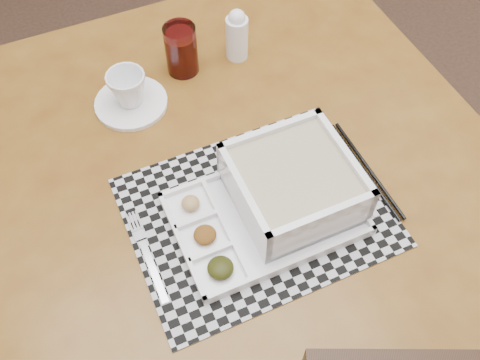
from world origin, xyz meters
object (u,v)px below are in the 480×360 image
object	(u,v)px
juice_glass	(181,51)
creamer_bottle	(237,35)
dining_table	(227,190)
serving_tray	(286,192)
cup	(128,89)

from	to	relation	value
juice_glass	creamer_bottle	world-z (taller)	creamer_bottle
dining_table	serving_tray	world-z (taller)	serving_tray
serving_tray	creamer_bottle	world-z (taller)	creamer_bottle
cup	serving_tray	bearing A→B (deg)	-48.64
cup	dining_table	bearing A→B (deg)	-48.81
serving_tray	cup	xyz separation A→B (m)	(-0.18, 0.35, 0.00)
cup	juice_glass	bearing A→B (deg)	35.55
serving_tray	creamer_bottle	bearing A→B (deg)	78.18
dining_table	serving_tray	size ratio (longest dim) A/B	3.26
juice_glass	dining_table	bearing A→B (deg)	-94.08
dining_table	serving_tray	xyz separation A→B (m)	(0.06, -0.12, 0.12)
dining_table	juice_glass	world-z (taller)	juice_glass
serving_tray	cup	distance (m)	0.39
juice_glass	creamer_bottle	xyz separation A→B (m)	(0.12, -0.01, 0.01)
cup	creamer_bottle	xyz separation A→B (m)	(0.26, 0.04, 0.01)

